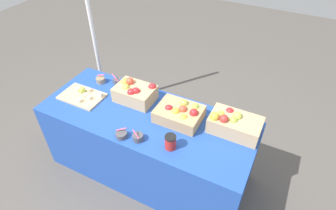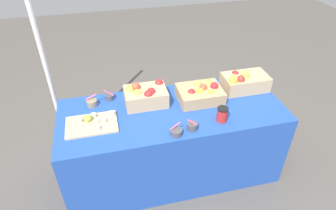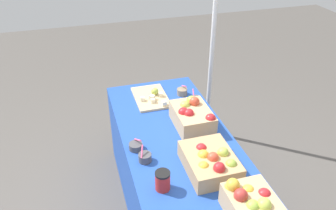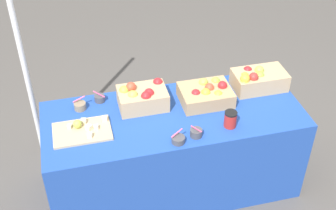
# 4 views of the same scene
# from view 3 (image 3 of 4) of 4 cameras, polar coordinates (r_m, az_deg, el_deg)

# --- Properties ---
(table) EXTENTS (1.90, 0.76, 0.74)m
(table) POSITION_cam_3_polar(r_m,az_deg,el_deg) (2.57, 2.08, -13.23)
(table) COLOR #234CAD
(table) RESTS_ON ground_plane
(apple_crate_middle) EXTENTS (0.38, 0.29, 0.15)m
(apple_crate_middle) POSITION_cam_3_polar(r_m,az_deg,el_deg) (2.11, 7.09, -9.38)
(apple_crate_middle) COLOR tan
(apple_crate_middle) RESTS_ON table
(apple_crate_right) EXTENTS (0.35, 0.25, 0.19)m
(apple_crate_right) POSITION_cam_3_polar(r_m,az_deg,el_deg) (2.47, 4.07, -1.88)
(apple_crate_right) COLOR tan
(apple_crate_right) RESTS_ON table
(cutting_board_front) EXTENTS (0.40, 0.27, 0.08)m
(cutting_board_front) POSITION_cam_3_polar(r_m,az_deg,el_deg) (2.83, -2.77, 1.37)
(cutting_board_front) COLOR #D1B284
(cutting_board_front) RESTS_ON table
(sample_bowl_near) EXTENTS (0.09, 0.08, 0.11)m
(sample_bowl_near) POSITION_cam_3_polar(r_m,az_deg,el_deg) (2.78, 4.58, 0.93)
(sample_bowl_near) COLOR #4C4C51
(sample_bowl_near) RESTS_ON table
(sample_bowl_mid) EXTENTS (0.09, 0.08, 0.11)m
(sample_bowl_mid) POSITION_cam_3_polar(r_m,az_deg,el_deg) (2.19, -3.90, -8.77)
(sample_bowl_mid) COLOR #4C4C51
(sample_bowl_mid) RESTS_ON table
(sample_bowl_far) EXTENTS (0.09, 0.09, 0.10)m
(sample_bowl_far) POSITION_cam_3_polar(r_m,az_deg,el_deg) (2.88, 2.39, 2.25)
(sample_bowl_far) COLOR gray
(sample_bowl_far) RESTS_ON table
(sample_bowl_extra) EXTENTS (0.10, 0.09, 0.09)m
(sample_bowl_extra) POSITION_cam_3_polar(r_m,az_deg,el_deg) (2.29, -5.43, -6.89)
(sample_bowl_extra) COLOR #4C4C51
(sample_bowl_extra) RESTS_ON table
(coffee_cup) EXTENTS (0.09, 0.09, 0.12)m
(coffee_cup) POSITION_cam_3_polar(r_m,az_deg,el_deg) (1.98, -0.90, -12.57)
(coffee_cup) COLOR red
(coffee_cup) RESTS_ON table
(tent_pole) EXTENTS (0.04, 0.04, 2.07)m
(tent_pole) POSITION_cam_3_polar(r_m,az_deg,el_deg) (3.22, 7.52, 10.56)
(tent_pole) COLOR white
(tent_pole) RESTS_ON ground_plane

